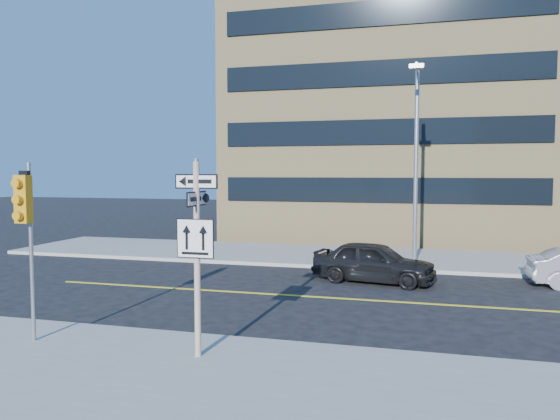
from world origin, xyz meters
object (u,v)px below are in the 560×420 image
(streetlight_a, at_px, (416,152))
(sign_pole, at_px, (197,246))
(traffic_signal, at_px, (25,214))
(parked_car_a, at_px, (374,262))

(streetlight_a, bearing_deg, sign_pole, -106.77)
(traffic_signal, bearing_deg, sign_pole, 2.11)
(sign_pole, bearing_deg, parked_car_a, 73.88)
(sign_pole, distance_m, traffic_signal, 4.05)
(parked_car_a, relative_size, streetlight_a, 0.54)
(sign_pole, relative_size, parked_car_a, 0.94)
(sign_pole, xyz_separation_m, parked_car_a, (2.69, 9.30, -1.70))
(parked_car_a, bearing_deg, traffic_signal, 155.39)
(sign_pole, bearing_deg, traffic_signal, -177.89)
(sign_pole, height_order, streetlight_a, streetlight_a)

